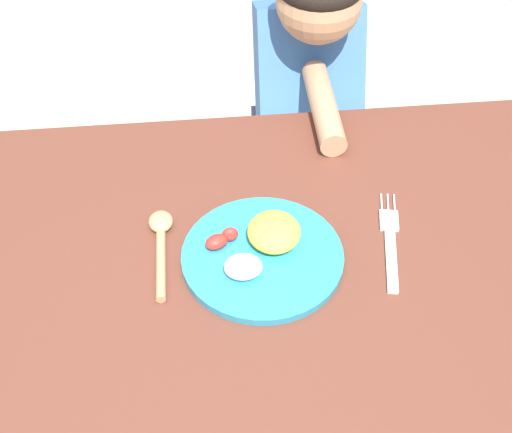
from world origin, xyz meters
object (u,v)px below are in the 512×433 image
at_px(person, 303,130).
at_px(fork, 388,242).
at_px(spoon, 159,241).
at_px(plate, 261,252).

bearing_deg(person, fork, 96.20).
xyz_separation_m(spoon, person, (0.30, 0.48, -0.19)).
height_order(fork, spoon, spoon).
height_order(plate, fork, plate).
height_order(plate, spoon, plate).
xyz_separation_m(plate, person, (0.15, 0.52, -0.20)).
bearing_deg(spoon, person, -32.01).
xyz_separation_m(fork, person, (-0.06, 0.51, -0.19)).
relative_size(spoon, person, 0.19).
height_order(spoon, person, person).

